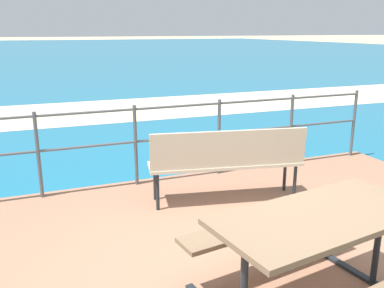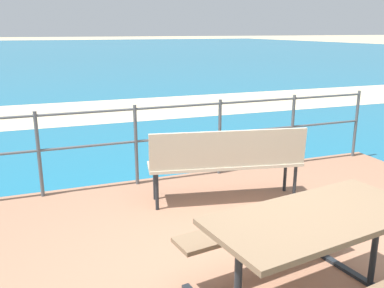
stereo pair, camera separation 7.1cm
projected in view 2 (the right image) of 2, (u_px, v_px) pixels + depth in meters
name	position (u px, v px, depth m)	size (l,w,h in m)	color
ground_plane	(275.00, 279.00, 3.50)	(240.00, 240.00, 0.00)	tan
patio_paving	(275.00, 276.00, 3.49)	(6.40, 5.20, 0.06)	#996B51
sea_water	(51.00, 51.00, 39.55)	(90.00, 90.00, 0.01)	#196B8E
beach_strip	(109.00, 110.00, 10.74)	(54.00, 3.19, 0.01)	beige
picnic_table	(316.00, 239.00, 2.85)	(1.72, 1.61, 0.77)	#7A6047
park_bench	(227.00, 158.00, 4.76)	(1.84, 0.75, 0.89)	#BCAD93
railing_fence	(179.00, 132.00, 5.51)	(5.94, 0.04, 1.05)	#4C5156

